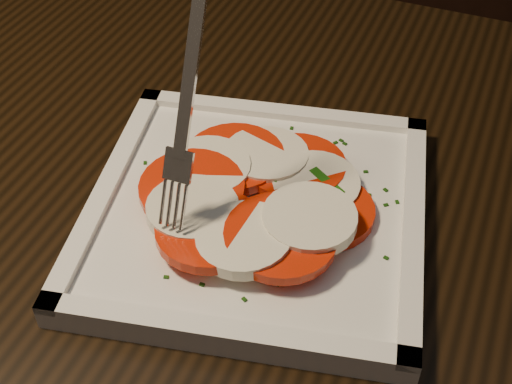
{
  "coord_description": "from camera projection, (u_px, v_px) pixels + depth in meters",
  "views": [
    {
      "loc": [
        0.05,
        -0.06,
        1.13
      ],
      "look_at": [
        -0.12,
        0.27,
        0.78
      ],
      "focal_mm": 50.0,
      "sensor_mm": 36.0,
      "label": 1
    }
  ],
  "objects": [
    {
      "name": "caprese_salad",
      "position": [
        256.0,
        196.0,
        0.52
      ],
      "size": [
        0.21,
        0.19,
        0.02
      ],
      "color": "red",
      "rests_on": "plate"
    },
    {
      "name": "chair",
      "position": [
        379.0,
        12.0,
        1.2
      ],
      "size": [
        0.44,
        0.44,
        0.93
      ],
      "rotation": [
        0.0,
        0.0,
        0.05
      ],
      "color": "black",
      "rests_on": "ground"
    },
    {
      "name": "table",
      "position": [
        168.0,
        301.0,
        0.61
      ],
      "size": [
        1.27,
        0.91,
        0.75
      ],
      "rotation": [
        0.0,
        0.0,
        0.1
      ],
      "color": "black",
      "rests_on": "ground"
    },
    {
      "name": "plate",
      "position": [
        256.0,
        214.0,
        0.53
      ],
      "size": [
        0.31,
        0.31,
        0.01
      ],
      "primitive_type": "cube",
      "rotation": [
        0.0,
        0.0,
        0.3
      ],
      "color": "white",
      "rests_on": "table"
    },
    {
      "name": "fork",
      "position": [
        194.0,
        89.0,
        0.46
      ],
      "size": [
        0.04,
        0.08,
        0.16
      ],
      "primitive_type": null,
      "rotation": [
        0.0,
        0.0,
        0.12
      ],
      "color": "white",
      "rests_on": "caprese_salad"
    }
  ]
}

